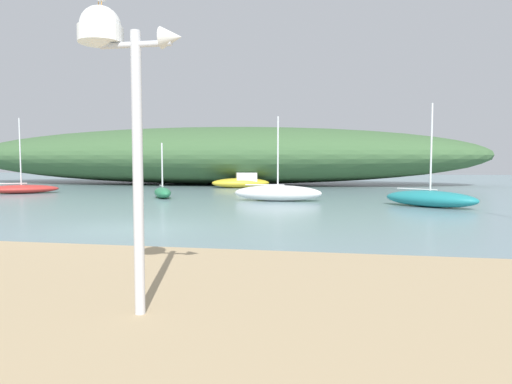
# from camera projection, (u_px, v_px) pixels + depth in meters

# --- Properties ---
(ground_plane) EXTENTS (120.00, 120.00, 0.00)m
(ground_plane) POSITION_uv_depth(u_px,v_px,m) (133.00, 229.00, 13.45)
(ground_plane) COLOR gray
(distant_hill) EXTENTS (46.82, 12.71, 4.95)m
(distant_hill) POSITION_uv_depth(u_px,v_px,m) (209.00, 156.00, 40.40)
(distant_hill) COLOR #3D6038
(distant_hill) RESTS_ON ground
(mast_structure) EXTENTS (1.23, 0.51, 3.55)m
(mast_structure) POSITION_uv_depth(u_px,v_px,m) (114.00, 62.00, 5.23)
(mast_structure) COLOR silver
(mast_structure) RESTS_ON beach_sand
(sailboat_east_reach) EXTENTS (1.94, 2.50, 2.97)m
(sailboat_east_reach) POSITION_uv_depth(u_px,v_px,m) (163.00, 192.00, 24.75)
(sailboat_east_reach) COLOR #287A4C
(sailboat_east_reach) RESTS_ON ground
(sailboat_far_left) EXTENTS (4.40, 1.40, 4.21)m
(sailboat_far_left) POSITION_uv_depth(u_px,v_px,m) (278.00, 193.00, 22.90)
(sailboat_far_left) COLOR white
(sailboat_far_left) RESTS_ON ground
(motorboat_by_sandbar) EXTENTS (4.56, 2.70, 1.14)m
(motorboat_by_sandbar) POSITION_uv_depth(u_px,v_px,m) (242.00, 182.00, 34.26)
(motorboat_by_sandbar) COLOR gold
(motorboat_by_sandbar) RESTS_ON ground
(sailboat_outer_mooring) EXTENTS (4.38, 3.46, 4.63)m
(sailboat_outer_mooring) POSITION_uv_depth(u_px,v_px,m) (21.00, 189.00, 28.33)
(sailboat_outer_mooring) COLOR #B72D28
(sailboat_outer_mooring) RESTS_ON ground
(sailboat_off_point) EXTENTS (4.09, 3.32, 4.48)m
(sailboat_off_point) POSITION_uv_depth(u_px,v_px,m) (430.00, 198.00, 19.90)
(sailboat_off_point) COLOR teal
(sailboat_off_point) RESTS_ON ground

